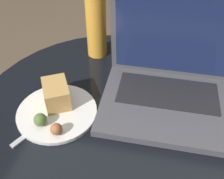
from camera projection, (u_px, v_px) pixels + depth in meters
name	position (u px, v px, depth m)	size (l,w,h in m)	color
table	(115.00, 143.00, 0.75)	(0.72, 0.72, 0.54)	black
laptop	(169.00, 82.00, 0.65)	(0.33, 0.26, 0.26)	#47474C
beer_glass	(96.00, 21.00, 0.76)	(0.06, 0.06, 0.23)	gold
snack_plate	(56.00, 105.00, 0.64)	(0.19, 0.19, 0.06)	silver
fork	(48.00, 119.00, 0.63)	(0.10, 0.17, 0.00)	#B2B2B7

